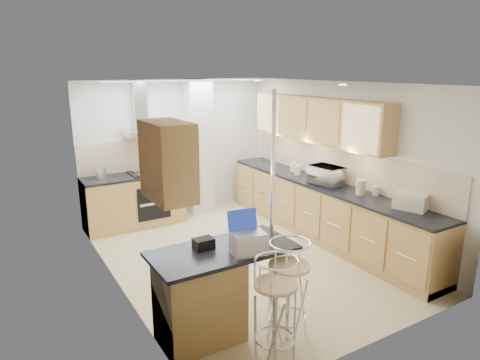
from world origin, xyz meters
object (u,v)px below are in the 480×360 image
microwave (327,175)px  bread_bin (411,201)px  bar_stool_near (275,311)px  laptop (248,243)px  bar_stool_end (289,291)px

microwave → bread_bin: size_ratio=1.33×
bar_stool_near → laptop: bearing=87.1°
laptop → bar_stool_near: 0.68m
laptop → bread_bin: 2.59m
bar_stool_near → bread_bin: (2.55, 0.56, 0.50)m
bar_stool_near → bread_bin: bread_bin is taller
bar_stool_near → bread_bin: size_ratio=2.66×
laptop → bar_stool_near: laptop is taller
microwave → bar_stool_end: bearing=124.5°
microwave → laptop: size_ratio=1.66×
bar_stool_end → bread_bin: bearing=-35.1°
microwave → bar_stool_near: 3.19m
bar_stool_near → bar_stool_end: bearing=27.0°
bar_stool_near → microwave: bearing=32.9°
microwave → bread_bin: (0.14, -1.46, -0.04)m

